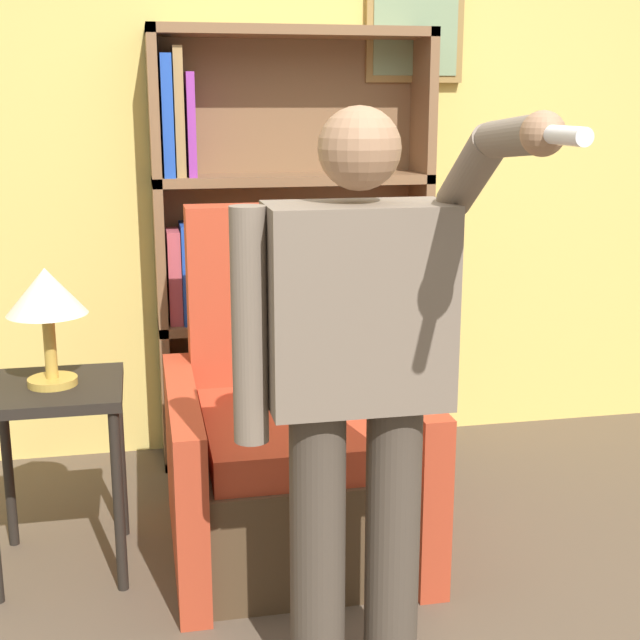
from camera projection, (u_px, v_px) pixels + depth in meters
wall_back at (320, 140)px, 3.98m from camera, size 8.00×0.11×2.80m
bookcase at (269, 256)px, 3.90m from camera, size 1.19×0.28×1.87m
armchair at (289, 446)px, 3.23m from camera, size 0.86×0.94×1.20m
person_standing at (358, 372)px, 2.28m from camera, size 0.61×0.78×1.57m
side_table at (56, 419)px, 2.98m from camera, size 0.45×0.45×0.66m
table_lamp at (46, 298)px, 2.88m from camera, size 0.26×0.26×0.39m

